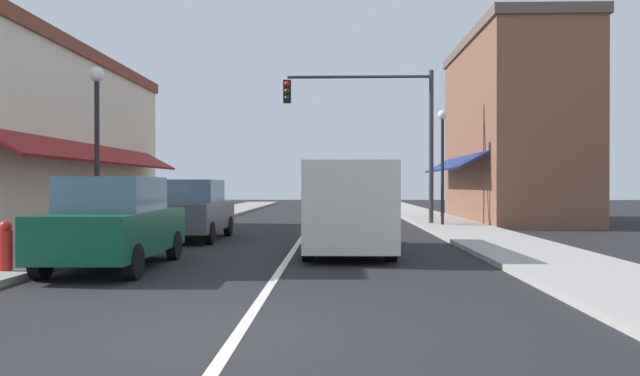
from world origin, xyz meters
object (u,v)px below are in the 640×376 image
(parked_car_second_left, at_px, (193,210))
(traffic_signal_mast_arm, at_px, (381,119))
(parked_car_nearest_left, at_px, (115,223))
(fire_hydrant, at_px, (6,246))
(van_in_lane, at_px, (347,205))
(street_lamp_left_near, at_px, (97,126))
(street_lamp_right_mid, at_px, (442,148))

(parked_car_second_left, bearing_deg, traffic_signal_mast_arm, 45.47)
(parked_car_nearest_left, height_order, fire_hydrant, parked_car_nearest_left)
(parked_car_nearest_left, height_order, van_in_lane, van_in_lane)
(traffic_signal_mast_arm, bearing_deg, street_lamp_left_near, -130.24)
(parked_car_nearest_left, distance_m, street_lamp_right_mid, 14.06)
(street_lamp_left_near, bearing_deg, street_lamp_right_mid, 39.43)
(parked_car_nearest_left, height_order, street_lamp_right_mid, street_lamp_right_mid)
(fire_hydrant, bearing_deg, van_in_lane, 33.23)
(parked_car_second_left, relative_size, traffic_signal_mast_arm, 0.67)
(parked_car_nearest_left, bearing_deg, fire_hydrant, -145.66)
(parked_car_second_left, relative_size, street_lamp_right_mid, 0.92)
(parked_car_second_left, bearing_deg, street_lamp_left_near, -119.17)
(fire_hydrant, bearing_deg, street_lamp_right_mid, 51.30)
(van_in_lane, bearing_deg, parked_car_nearest_left, -148.28)
(parked_car_nearest_left, xyz_separation_m, fire_hydrant, (-1.52, -1.09, -0.33))
(traffic_signal_mast_arm, relative_size, street_lamp_right_mid, 1.38)
(parked_car_second_left, height_order, fire_hydrant, parked_car_second_left)
(traffic_signal_mast_arm, bearing_deg, fire_hydrant, -119.90)
(parked_car_nearest_left, bearing_deg, street_lamp_right_mid, 52.08)
(parked_car_nearest_left, relative_size, parked_car_second_left, 1.01)
(van_in_lane, xyz_separation_m, fire_hydrant, (-6.05, -3.96, -0.60))
(parked_car_second_left, relative_size, street_lamp_left_near, 0.91)
(parked_car_nearest_left, distance_m, street_lamp_left_near, 4.05)
(traffic_signal_mast_arm, bearing_deg, parked_car_second_left, -134.58)
(parked_car_nearest_left, distance_m, fire_hydrant, 1.90)
(parked_car_nearest_left, xyz_separation_m, parked_car_second_left, (0.04, 5.95, 0.00))
(fire_hydrant, bearing_deg, parked_car_nearest_left, 35.64)
(van_in_lane, distance_m, fire_hydrant, 7.26)
(traffic_signal_mast_arm, distance_m, street_lamp_left_near, 11.85)
(parked_car_nearest_left, bearing_deg, traffic_signal_mast_arm, 62.10)
(parked_car_nearest_left, relative_size, street_lamp_left_near, 0.92)
(van_in_lane, bearing_deg, street_lamp_right_mid, 64.91)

